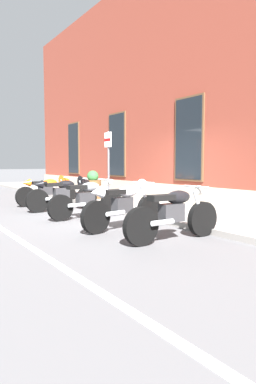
# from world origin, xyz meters

# --- Properties ---
(ground_plane) EXTENTS (140.00, 140.00, 0.00)m
(ground_plane) POSITION_xyz_m (0.00, 0.00, 0.00)
(ground_plane) COLOR #4C4C4F
(sidewalk) EXTENTS (30.71, 2.35, 0.13)m
(sidewalk) POSITION_xyz_m (0.00, 1.18, 0.06)
(sidewalk) COLOR gray
(sidewalk) RESTS_ON ground_plane
(motorcycle_orange_sport) EXTENTS (0.62, 2.13, 0.98)m
(motorcycle_orange_sport) POSITION_xyz_m (-3.22, -0.84, 0.54)
(motorcycle_orange_sport) COLOR black
(motorcycle_orange_sport) RESTS_ON ground_plane
(motorcycle_black_sport) EXTENTS (0.62, 2.21, 1.01)m
(motorcycle_black_sport) POSITION_xyz_m (-1.70, -0.91, 0.55)
(motorcycle_black_sport) COLOR black
(motorcycle_black_sport) RESTS_ON ground_plane
(motorcycle_grey_naked) EXTENTS (0.62, 2.10, 0.97)m
(motorcycle_grey_naked) POSITION_xyz_m (-0.02, -1.03, 0.48)
(motorcycle_grey_naked) COLOR black
(motorcycle_grey_naked) RESTS_ON ground_plane
(motorcycle_white_sport) EXTENTS (0.69, 2.17, 1.04)m
(motorcycle_white_sport) POSITION_xyz_m (1.67, -0.96, 0.56)
(motorcycle_white_sport) COLOR black
(motorcycle_white_sport) RESTS_ON ground_plane
(motorcycle_black_naked) EXTENTS (0.62, 2.09, 0.97)m
(motorcycle_black_naked) POSITION_xyz_m (3.12, -0.89, 0.48)
(motorcycle_black_naked) COLOR black
(motorcycle_black_naked) RESTS_ON ground_plane
(parking_sign) EXTENTS (0.36, 0.07, 2.20)m
(parking_sign) POSITION_xyz_m (-1.39, 0.36, 1.56)
(parking_sign) COLOR #4C4C51
(parking_sign) RESTS_ON sidewalk
(barrel_planter) EXTENTS (0.61, 0.61, 0.99)m
(barrel_planter) POSITION_xyz_m (-3.22, 0.77, 0.55)
(barrel_planter) COLOR brown
(barrel_planter) RESTS_ON sidewalk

